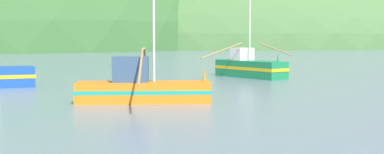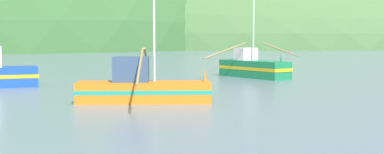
{
  "view_description": "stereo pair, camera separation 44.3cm",
  "coord_description": "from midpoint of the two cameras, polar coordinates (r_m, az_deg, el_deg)",
  "views": [
    {
      "loc": [
        -2.46,
        1.63,
        3.44
      ],
      "look_at": [
        -3.87,
        28.08,
        1.4
      ],
      "focal_mm": 48.47,
      "sensor_mm": 36.0,
      "label": 1
    },
    {
      "loc": [
        -2.02,
        1.65,
        3.44
      ],
      "look_at": [
        -3.87,
        28.08,
        1.4
      ],
      "focal_mm": 48.47,
      "sensor_mm": 36.0,
      "label": 2
    }
  ],
  "objects": [
    {
      "name": "hill_far_right",
      "position": [
        201.6,
        3.17,
        3.41
      ],
      "size": [
        175.6,
        140.48,
        68.54
      ],
      "primitive_type": "ellipsoid",
      "color": "#47703D",
      "rests_on": "ground"
    },
    {
      "name": "hill_far_left",
      "position": [
        211.59,
        -13.36,
        3.34
      ],
      "size": [
        125.33,
        100.26,
        87.64
      ],
      "primitive_type": "ellipsoid",
      "color": "#2D562D",
      "rests_on": "ground"
    },
    {
      "name": "fishing_boat_green",
      "position": [
        44.66,
        7.01,
        1.07
      ],
      "size": [
        8.33,
        6.82,
        7.58
      ],
      "rotation": [
        0.0,
        0.0,
        5.4
      ],
      "color": "#197A47",
      "rests_on": "ground"
    },
    {
      "name": "fishing_boat_orange",
      "position": [
        27.41,
        -5.09,
        -1.19
      ],
      "size": [
        7.23,
        10.8,
        5.59
      ],
      "rotation": [
        0.0,
        0.0,
        0.11
      ],
      "color": "orange",
      "rests_on": "ground"
    }
  ]
}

